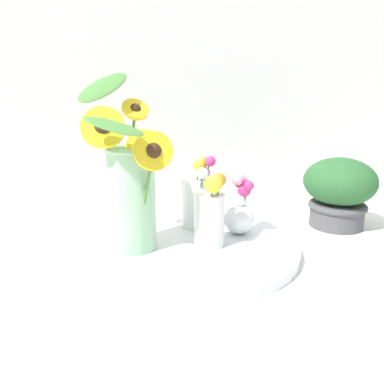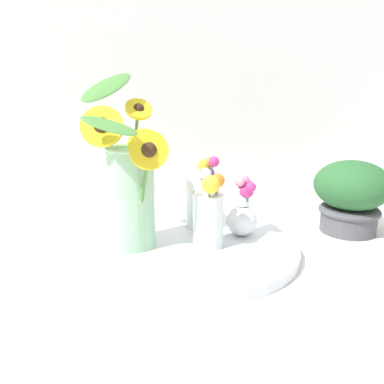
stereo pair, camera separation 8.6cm
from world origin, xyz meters
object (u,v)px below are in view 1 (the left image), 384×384
Objects in this scene: serving_tray at (192,246)px; vase_small_center at (210,214)px; mason_jar_sunflowers at (131,185)px; vase_bulb_right at (240,208)px; potted_plant at (339,190)px; vase_small_back at (198,199)px.

vase_small_center is at bearing -48.36° from serving_tray.
mason_jar_sunflowers is 2.60× the size of vase_bulb_right.
potted_plant reaches higher than serving_tray.
vase_small_center is at bearing -13.59° from mason_jar_sunflowers.
vase_small_back reaches higher than serving_tray.
vase_small_back is (0.18, 0.09, -0.07)m from mason_jar_sunflowers.
mason_jar_sunflowers reaches higher than vase_small_center.
vase_small_back reaches higher than vase_bulb_right.
vase_small_center is 0.90× the size of vase_small_back.
vase_bulb_right is (0.13, 0.02, 0.08)m from serving_tray.
vase_bulb_right is 0.31m from potted_plant.
serving_tray is 0.14m from vase_small_back.
serving_tray is at bearing -115.04° from vase_small_back.
serving_tray is at bearing 131.64° from vase_small_center.
serving_tray is 0.21m from mason_jar_sunflowers.
serving_tray is 0.10m from vase_small_center.
vase_bulb_right is at bearing 28.24° from vase_small_center.
potted_plant is at bearing 11.25° from vase_small_center.
vase_small_center is at bearing -168.75° from potted_plant.
vase_bulb_right is 0.12m from vase_small_back.
vase_small_back is at bearing 26.09° from mason_jar_sunflowers.
mason_jar_sunflowers is 0.19m from vase_small_center.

